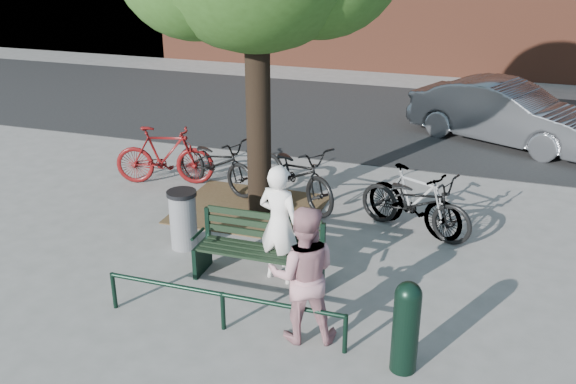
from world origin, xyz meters
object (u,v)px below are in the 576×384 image
(bollard, at_px, (406,324))
(bicycle_c, at_px, (296,173))
(parked_car, at_px, (505,113))
(litter_bin, at_px, (183,219))
(park_bench, at_px, (260,247))
(person_right, at_px, (303,275))
(person_left, at_px, (279,224))

(bollard, relative_size, bicycle_c, 0.52)
(parked_car, bearing_deg, bicycle_c, 168.41)
(litter_bin, relative_size, parked_car, 0.22)
(park_bench, xyz_separation_m, bollard, (2.18, -1.36, 0.10))
(litter_bin, xyz_separation_m, bicycle_c, (1.10, 2.12, 0.09))
(park_bench, bearing_deg, person_right, -49.92)
(person_left, xyz_separation_m, bicycle_c, (-0.57, 2.57, -0.28))
(park_bench, relative_size, parked_car, 0.42)
(bicycle_c, relative_size, parked_car, 0.51)
(person_left, height_order, litter_bin, person_left)
(park_bench, distance_m, person_left, 0.44)
(litter_bin, distance_m, parked_car, 8.15)
(bicycle_c, bearing_deg, person_right, -124.81)
(parked_car, bearing_deg, person_right, -169.78)
(park_bench, bearing_deg, bollard, -32.06)
(bollard, distance_m, bicycle_c, 4.72)
(person_right, bearing_deg, litter_bin, -52.15)
(person_right, height_order, litter_bin, person_right)
(person_right, relative_size, litter_bin, 1.84)
(bollard, bearing_deg, litter_bin, 152.37)
(litter_bin, distance_m, bicycle_c, 2.39)
(park_bench, relative_size, litter_bin, 1.91)
(bicycle_c, bearing_deg, parked_car, 0.81)
(person_right, height_order, parked_car, person_right)
(park_bench, xyz_separation_m, person_right, (0.95, -1.13, 0.36))
(person_left, distance_m, person_right, 1.39)
(bollard, bearing_deg, parked_car, 84.24)
(bicycle_c, height_order, parked_car, parked_car)
(person_right, height_order, bollard, person_right)
(park_bench, distance_m, bicycle_c, 2.67)
(park_bench, height_order, bollard, bollard)
(park_bench, distance_m, parked_car, 7.94)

